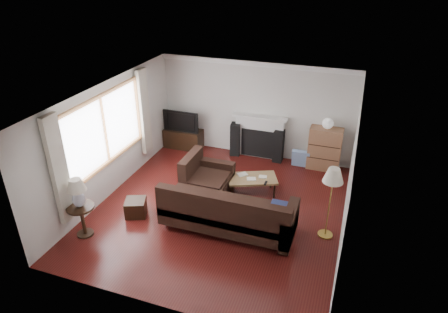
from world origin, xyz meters
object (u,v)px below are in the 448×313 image
(tv_stand, at_px, (184,138))
(coffee_table, at_px, (252,186))
(side_table, at_px, (83,220))
(bookshelf, at_px, (325,149))
(floor_lamp, at_px, (330,203))
(sectional_sofa, at_px, (228,209))

(tv_stand, xyz_separation_m, coffee_table, (2.44, -1.68, -0.05))
(tv_stand, relative_size, side_table, 1.62)
(bookshelf, bearing_deg, side_table, -133.62)
(coffee_table, relative_size, floor_lamp, 0.73)
(bookshelf, relative_size, coffee_table, 1.01)
(sectional_sofa, relative_size, coffee_table, 2.61)
(coffee_table, relative_size, side_table, 1.66)
(coffee_table, distance_m, floor_lamp, 2.05)
(tv_stand, bearing_deg, sectional_sofa, -52.51)
(bookshelf, distance_m, floor_lamp, 2.72)
(sectional_sofa, bearing_deg, tv_stand, 127.49)
(side_table, bearing_deg, sectional_sofa, 23.12)
(tv_stand, distance_m, sectional_sofa, 3.85)
(floor_lamp, relative_size, side_table, 2.28)
(sectional_sofa, height_order, floor_lamp, floor_lamp)
(tv_stand, xyz_separation_m, sectional_sofa, (2.34, -3.05, 0.19))
(bookshelf, bearing_deg, floor_lamp, -81.87)
(side_table, bearing_deg, tv_stand, 87.24)
(tv_stand, height_order, sectional_sofa, sectional_sofa)
(bookshelf, bearing_deg, sectional_sofa, -114.99)
(coffee_table, xyz_separation_m, floor_lamp, (1.73, -0.96, 0.52))
(bookshelf, bearing_deg, tv_stand, -179.34)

